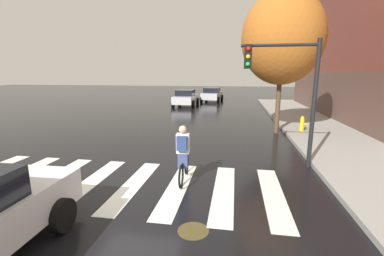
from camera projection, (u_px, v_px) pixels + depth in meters
The scene contains 9 objects.
ground_plane at pixel (131, 185), 7.47m from camera, with size 120.00×120.00×0.00m, color black.
crosswalk_stripes at pixel (112, 183), 7.56m from camera, with size 9.56×3.56×0.01m.
manhole_cover at pixel (193, 231), 5.27m from camera, with size 0.64×0.64×0.01m, color #473D1E.
sedan_mid at pixel (186, 98), 25.54m from camera, with size 2.14×4.55×1.57m.
sedan_far at pixel (212, 94), 29.72m from camera, with size 2.40×4.63×1.55m.
cyclist at pixel (183, 154), 7.49m from camera, with size 0.37×1.71×1.69m.
traffic_light_near at pixel (289, 82), 8.44m from camera, with size 2.47×0.28×4.20m.
fire_hydrant at pixel (302, 124), 13.73m from camera, with size 0.33×0.22×0.78m.
street_tree_near at pixel (282, 38), 13.02m from camera, with size 4.04×4.04×7.19m.
Camera 1 is at (2.86, -6.60, 3.12)m, focal length 24.43 mm.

